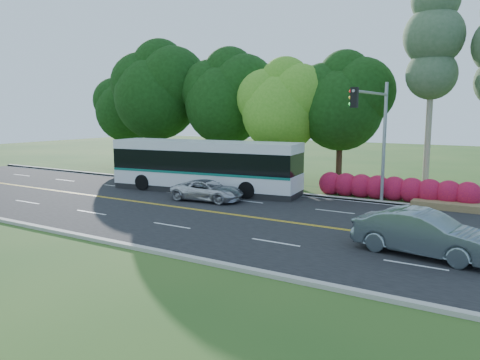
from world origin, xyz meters
The scene contains 12 objects.
ground centered at (0.00, 0.00, 0.00)m, with size 120.00×120.00×0.00m, color #1E4918.
road centered at (0.00, 0.00, 0.01)m, with size 60.00×14.00×0.02m, color black.
curb_north centered at (0.00, 7.15, 0.07)m, with size 60.00×0.30×0.15m, color #ADA89C.
curb_south centered at (0.00, -7.15, 0.07)m, with size 60.00×0.30×0.15m, color #ADA89C.
grass_verge centered at (0.00, 9.00, 0.05)m, with size 60.00×4.00×0.10m, color #1E4918.
lane_markings centered at (-0.09, 0.00, 0.02)m, with size 57.60×13.82×0.00m.
tree_row centered at (-5.15, 12.13, 6.73)m, with size 44.70×9.10×13.84m.
bougainvillea_hedge centered at (7.18, 8.15, 0.72)m, with size 9.50×2.25×1.50m.
traffic_signal centered at (6.49, 5.40, 4.67)m, with size 0.42×6.10×7.00m.
transit_bus centered at (-4.68, 5.03, 1.69)m, with size 13.15×4.37×3.38m.
sedan centered at (10.50, -2.17, 0.86)m, with size 1.78×5.10×1.68m, color slate.
suv centered at (-2.63, 2.46, 0.64)m, with size 2.04×4.43×1.23m, color silver.
Camera 1 is at (13.45, -20.20, 5.39)m, focal length 35.00 mm.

